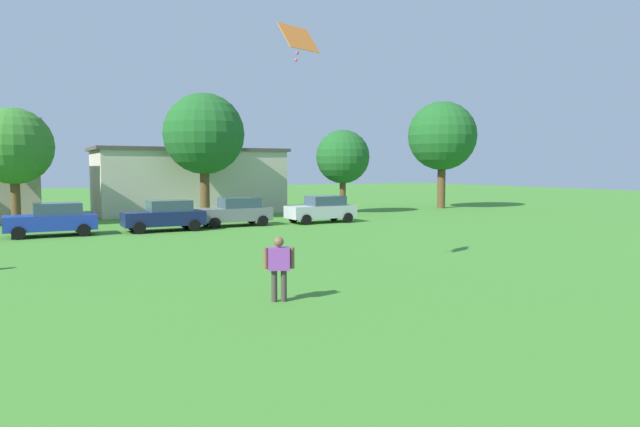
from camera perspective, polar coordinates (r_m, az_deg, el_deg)
The scene contains 12 objects.
ground_plane at distance 28.31m, azimuth -19.88°, elevation -2.76°, with size 160.00×160.00×0.00m, color #42842D.
adult_bystander at distance 15.00m, azimuth -4.06°, elevation -4.90°, with size 0.75×0.49×1.69m.
kite at distance 18.92m, azimuth -2.13°, elevation 16.74°, with size 1.44×1.01×1.16m.
parked_car_blue_0 at distance 32.25m, azimuth -24.84°, elevation -0.52°, with size 4.30×2.02×1.68m.
parked_car_navy_1 at distance 32.79m, azimuth -15.01°, elevation -0.18°, with size 4.30×2.02×1.68m.
parked_car_gray_2 at distance 34.74m, azimuth -8.33°, elevation 0.18°, with size 4.30×2.02×1.68m.
parked_car_silver_3 at distance 36.50m, azimuth 0.18°, elevation 0.44°, with size 4.30×2.02×1.68m.
tree_left at distance 38.35m, azimuth -27.92°, elevation 5.84°, with size 4.46×4.46×6.95m.
tree_center at distance 39.92m, azimuth -11.34°, elevation 7.66°, with size 5.42×5.42×8.45m.
tree_right at distance 44.17m, azimuth 2.26°, elevation 5.57°, with size 4.06×4.06×6.33m.
tree_far_right at distance 50.83m, azimuth 11.92°, elevation 7.45°, with size 5.83×5.83×9.09m.
house_left at distance 45.68m, azimuth -12.74°, elevation 3.18°, with size 14.15×6.70×4.93m.
Camera 1 is at (-3.90, 2.17, 3.45)m, focal length 32.53 mm.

